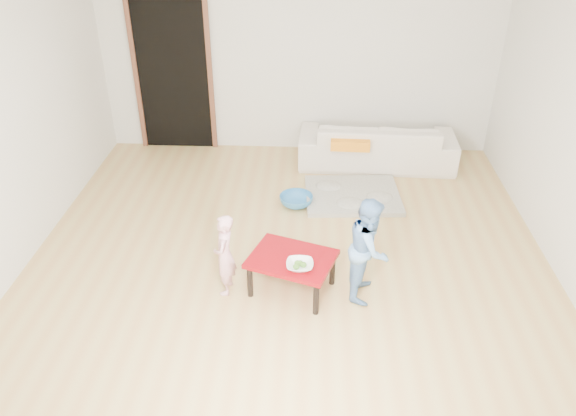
# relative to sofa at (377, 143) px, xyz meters

# --- Properties ---
(floor) EXTENTS (5.00, 5.00, 0.01)m
(floor) POSITION_rel_sofa_xyz_m (-1.01, -2.05, -0.28)
(floor) COLOR tan
(floor) RESTS_ON ground
(back_wall) EXTENTS (5.00, 0.02, 2.60)m
(back_wall) POSITION_rel_sofa_xyz_m (-1.01, 0.45, 1.02)
(back_wall) COLOR silver
(back_wall) RESTS_ON floor
(left_wall) EXTENTS (0.02, 5.00, 2.60)m
(left_wall) POSITION_rel_sofa_xyz_m (-3.51, -2.05, 1.02)
(left_wall) COLOR silver
(left_wall) RESTS_ON floor
(doorway) EXTENTS (1.02, 0.08, 2.11)m
(doorway) POSITION_rel_sofa_xyz_m (-2.61, 0.43, 0.74)
(doorway) COLOR brown
(doorway) RESTS_ON back_wall
(sofa) EXTENTS (1.97, 0.83, 0.57)m
(sofa) POSITION_rel_sofa_xyz_m (0.00, 0.00, 0.00)
(sofa) COLOR beige
(sofa) RESTS_ON floor
(cushion) EXTENTS (0.48, 0.43, 0.12)m
(cushion) POSITION_rel_sofa_xyz_m (-0.36, -0.27, 0.15)
(cushion) COLOR orange
(cushion) RESTS_ON sofa
(red_table) EXTENTS (0.85, 0.74, 0.36)m
(red_table) POSITION_rel_sofa_xyz_m (-0.96, -2.59, -0.11)
(red_table) COLOR maroon
(red_table) RESTS_ON floor
(bowl) EXTENTS (0.23, 0.23, 0.06)m
(bowl) POSITION_rel_sofa_xyz_m (-0.89, -2.74, 0.10)
(bowl) COLOR white
(bowl) RESTS_ON red_table
(broccoli) EXTENTS (0.12, 0.12, 0.06)m
(broccoli) POSITION_rel_sofa_xyz_m (-0.89, -2.74, 0.10)
(broccoli) COLOR #2D5919
(broccoli) RESTS_ON red_table
(child_pink) EXTENTS (0.19, 0.29, 0.77)m
(child_pink) POSITION_rel_sofa_xyz_m (-1.54, -2.62, 0.10)
(child_pink) COLOR #D56173
(child_pink) RESTS_ON floor
(child_blue) EXTENTS (0.45, 0.53, 0.95)m
(child_blue) POSITION_rel_sofa_xyz_m (-0.30, -2.59, 0.19)
(child_blue) COLOR #5C84D6
(child_blue) RESTS_ON floor
(basin) EXTENTS (0.38, 0.38, 0.12)m
(basin) POSITION_rel_sofa_xyz_m (-0.98, -1.10, -0.22)
(basin) COLOR teal
(basin) RESTS_ON floor
(blanket) EXTENTS (1.12, 0.95, 0.05)m
(blanket) POSITION_rel_sofa_xyz_m (-0.33, -0.90, -0.26)
(blanket) COLOR #BCB9A6
(blanket) RESTS_ON floor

